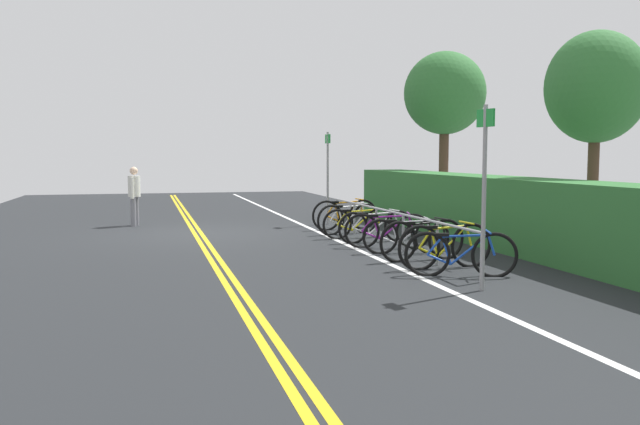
% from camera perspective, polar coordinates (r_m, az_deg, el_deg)
% --- Properties ---
extents(ground_plane, '(34.62, 13.32, 0.05)m').
position_cam_1_polar(ground_plane, '(16.11, -10.49, -1.87)').
color(ground_plane, '#232628').
extents(centre_line_yellow_inner, '(31.16, 0.10, 0.00)m').
position_cam_1_polar(centre_line_yellow_inner, '(16.10, -10.78, -1.78)').
color(centre_line_yellow_inner, gold).
rests_on(centre_line_yellow_inner, ground_plane).
extents(centre_line_yellow_outer, '(31.16, 0.10, 0.00)m').
position_cam_1_polar(centre_line_yellow_outer, '(16.11, -10.21, -1.77)').
color(centre_line_yellow_outer, gold).
rests_on(centre_line_yellow_outer, ground_plane).
extents(bike_lane_stripe_white, '(31.16, 0.12, 0.00)m').
position_cam_1_polar(bike_lane_stripe_white, '(16.56, -0.56, -1.50)').
color(bike_lane_stripe_white, white).
rests_on(bike_lane_stripe_white, ground_plane).
extents(bike_rack, '(7.75, 0.05, 0.76)m').
position_cam_1_polar(bike_rack, '(13.48, 5.97, -0.55)').
color(bike_rack, '#9EA0A5').
rests_on(bike_rack, ground_plane).
extents(bicycle_0, '(0.46, 1.79, 0.79)m').
position_cam_1_polar(bicycle_0, '(16.70, 2.16, -0.17)').
color(bicycle_0, black).
rests_on(bicycle_0, ground_plane).
extents(bicycle_1, '(0.58, 1.67, 0.76)m').
position_cam_1_polar(bicycle_1, '(15.76, 2.45, -0.55)').
color(bicycle_1, black).
rests_on(bicycle_1, ground_plane).
extents(bicycle_2, '(0.46, 1.71, 0.72)m').
position_cam_1_polar(bicycle_2, '(14.97, 3.31, -0.92)').
color(bicycle_2, black).
rests_on(bicycle_2, ground_plane).
extents(bicycle_3, '(0.46, 1.78, 0.72)m').
position_cam_1_polar(bicycle_3, '(14.30, 4.85, -1.21)').
color(bicycle_3, black).
rests_on(bicycle_3, ground_plane).
extents(bicycle_4, '(0.61, 1.72, 0.75)m').
position_cam_1_polar(bicycle_4, '(13.44, 5.84, -1.56)').
color(bicycle_4, black).
rests_on(bicycle_4, ground_plane).
extents(bicycle_5, '(0.49, 1.67, 0.71)m').
position_cam_1_polar(bicycle_5, '(12.71, 7.42, -2.02)').
color(bicycle_5, black).
rests_on(bicycle_5, ground_plane).
extents(bicycle_6, '(0.46, 1.73, 0.77)m').
position_cam_1_polar(bicycle_6, '(11.93, 8.84, -2.36)').
color(bicycle_6, black).
rests_on(bicycle_6, ground_plane).
extents(bicycle_7, '(0.46, 1.74, 0.79)m').
position_cam_1_polar(bicycle_7, '(11.16, 10.77, -2.85)').
color(bicycle_7, black).
rests_on(bicycle_7, ground_plane).
extents(bicycle_8, '(0.68, 1.67, 0.74)m').
position_cam_1_polar(bicycle_8, '(10.47, 12.03, -3.53)').
color(bicycle_8, black).
rests_on(bicycle_8, ground_plane).
extents(pedestrian, '(0.47, 0.32, 1.56)m').
position_cam_1_polar(pedestrian, '(18.14, -15.72, 1.69)').
color(pedestrian, slate).
rests_on(pedestrian, ground_plane).
extents(sign_post_near, '(0.36, 0.06, 2.48)m').
position_cam_1_polar(sign_post_near, '(17.79, 0.67, 3.72)').
color(sign_post_near, gray).
rests_on(sign_post_near, ground_plane).
extents(sign_post_far, '(0.36, 0.09, 2.56)m').
position_cam_1_polar(sign_post_far, '(9.31, 13.98, 2.64)').
color(sign_post_far, gray).
rests_on(sign_post_far, ground_plane).
extents(hedge_backdrop, '(16.70, 1.22, 1.42)m').
position_cam_1_polar(hedge_backdrop, '(13.19, 17.99, -0.32)').
color(hedge_backdrop, '#2D6B30').
rests_on(hedge_backdrop, ground_plane).
extents(tree_near_left, '(2.51, 2.51, 5.05)m').
position_cam_1_polar(tree_near_left, '(21.08, 10.71, 9.99)').
color(tree_near_left, '#473323').
rests_on(tree_near_left, ground_plane).
extents(tree_mid, '(2.01, 2.01, 4.35)m').
position_cam_1_polar(tree_mid, '(14.56, 22.71, 9.86)').
color(tree_mid, '#473323').
rests_on(tree_mid, ground_plane).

